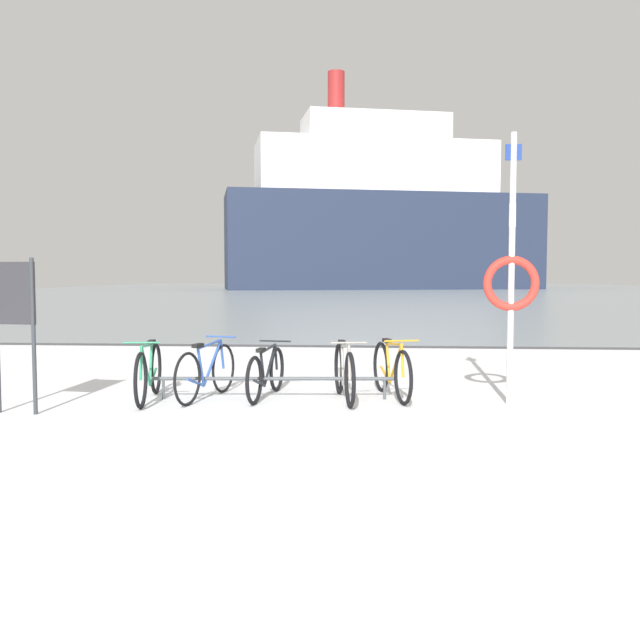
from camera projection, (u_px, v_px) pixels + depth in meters
The scene contains 10 objects.
ground at pixel (364, 294), 59.80m from camera, with size 80.00×132.00×0.08m.
bike_rack at pixel (274, 380), 9.31m from camera, with size 3.31×0.29×0.31m.
bicycle_0 at pixel (149, 373), 9.19m from camera, with size 0.46×1.80×0.84m.
bicycle_1 at pixel (207, 371), 9.33m from camera, with size 0.55×1.71×0.82m.
bicycle_2 at pixel (266, 373), 9.43m from camera, with size 0.46×1.69×0.75m.
bicycle_3 at pixel (344, 373), 9.21m from camera, with size 0.49×1.75×0.83m.
bicycle_4 at pixel (392, 370), 9.40m from camera, with size 0.59×1.73×0.84m.
info_sign at pixel (15, 309), 8.30m from camera, with size 0.55×0.12×1.88m.
rescue_post at pixel (511, 276), 8.87m from camera, with size 0.72×0.11×3.48m.
ferry_ship at pixel (379, 218), 79.23m from camera, with size 36.98×18.86×24.31m.
Camera 1 is at (0.72, -6.03, 1.68)m, focal length 38.84 mm.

